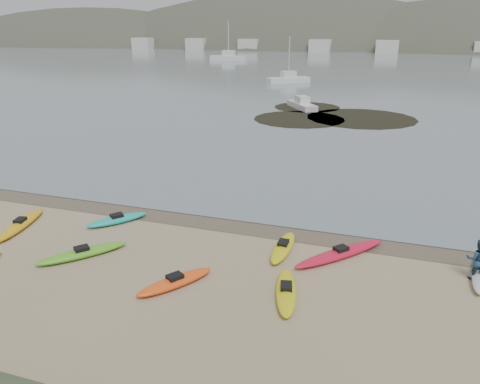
% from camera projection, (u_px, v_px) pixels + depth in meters
% --- Properties ---
extents(ground, '(600.00, 600.00, 0.00)m').
position_uv_depth(ground, '(240.00, 222.00, 22.32)').
color(ground, tan).
rests_on(ground, ground).
extents(wet_sand, '(60.00, 60.00, 0.00)m').
position_uv_depth(wet_sand, '(238.00, 224.00, 22.05)').
color(wet_sand, brown).
rests_on(wet_sand, ground).
extents(water, '(1200.00, 1200.00, 0.00)m').
position_uv_depth(water, '(393.00, 39.00, 290.05)').
color(water, slate).
rests_on(water, ground).
extents(kayaks, '(21.04, 9.64, 0.34)m').
position_uv_depth(kayaks, '(194.00, 254.00, 18.76)').
color(kayaks, gold).
rests_on(kayaks, ground).
extents(person_east, '(0.79, 0.62, 1.61)m').
position_uv_depth(person_east, '(477.00, 260.00, 17.01)').
color(person_east, navy).
rests_on(person_east, ground).
extents(kelp_mats, '(15.68, 15.30, 0.04)m').
position_uv_depth(kelp_mats, '(329.00, 116.00, 47.79)').
color(kelp_mats, black).
rests_on(kelp_mats, water).
extents(moored_boats, '(98.35, 79.87, 1.33)m').
position_uv_depth(moored_boats, '(367.00, 66.00, 98.46)').
color(moored_boats, silver).
rests_on(moored_boats, ground).
extents(far_town, '(199.00, 5.00, 4.00)m').
position_uv_depth(far_town, '(402.00, 47.00, 149.25)').
color(far_town, beige).
rests_on(far_town, ground).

